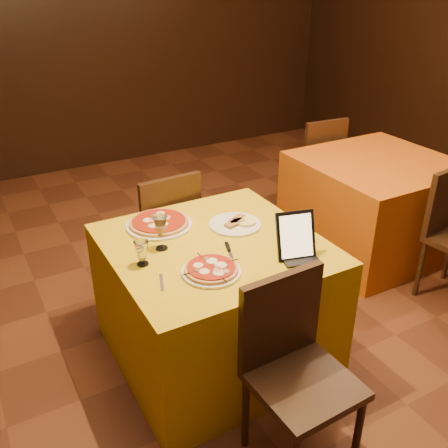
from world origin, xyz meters
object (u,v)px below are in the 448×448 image
main_table (215,300)px  side_table (374,205)px  chair_main_near (304,384)px  wine_glass (161,233)px  water_glass (142,253)px  pizza_near (211,270)px  chair_side_far (311,164)px  chair_main_far (160,231)px  pizza_far (159,223)px  tablet (296,235)px

main_table → side_table: bearing=16.6°
chair_main_near → main_table: bearing=87.9°
wine_glass → water_glass: (-0.14, -0.10, -0.03)m
pizza_near → wine_glass: 0.36m
side_table → pizza_near: size_ratio=3.79×
chair_main_near → chair_side_far: 2.75m
chair_main_near → pizza_near: bearing=102.6°
chair_main_far → pizza_far: 0.58m
chair_main_near → water_glass: (-0.41, 0.80, 0.36)m
chair_side_far → pizza_far: 2.17m
water_glass → main_table: bearing=2.7°
pizza_near → chair_main_near: bearing=-75.3°
chair_main_far → wine_glass: (-0.27, -0.71, 0.39)m
chair_side_far → pizza_near: size_ratio=3.13×
main_table → tablet: bearing=-47.3°
side_table → pizza_near: bearing=-157.7°
chair_side_far → wine_glass: wine_glass is taller
side_table → wine_glass: wine_glass is taller
pizza_near → main_table: bearing=59.3°
tablet → chair_main_far: bearing=119.6°
chair_main_near → side_table: bearing=35.8°
main_table → wine_glass: (-0.27, 0.08, 0.47)m
tablet → chair_main_near: bearing=-105.4°
tablet → side_table: bearing=45.1°
side_table → tablet: size_ratio=4.51×
chair_main_near → water_glass: 0.97m
main_table → side_table: size_ratio=1.00×
chair_side_far → pizza_near: 2.46m
wine_glass → chair_main_near: bearing=-73.5°
water_glass → tablet: bearing=-23.0°
side_table → chair_side_far: bearing=90.0°
water_glass → side_table: bearing=14.0°
side_table → chair_main_near: bearing=-142.1°
pizza_far → tablet: bearing=-53.7°
side_table → chair_main_far: chair_main_far is taller
water_glass → tablet: (0.70, -0.30, 0.06)m
chair_main_far → chair_side_far: same height
main_table → pizza_far: size_ratio=2.91×
chair_main_near → pizza_near: size_ratio=3.13×
water_glass → tablet: size_ratio=0.53×
chair_main_near → wine_glass: bearing=104.4°
chair_side_far → wine_glass: size_ratio=4.79×
main_table → chair_main_near: chair_main_near is taller
chair_main_far → tablet: size_ratio=3.73×
wine_glass → water_glass: size_ratio=1.46×
side_table → wine_glass: (-1.98, -0.43, 0.47)m
chair_main_near → pizza_far: chair_main_near is taller
pizza_near → water_glass: (-0.26, 0.23, 0.05)m
main_table → chair_side_far: chair_side_far is taller
pizza_near → tablet: bearing=-8.4°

